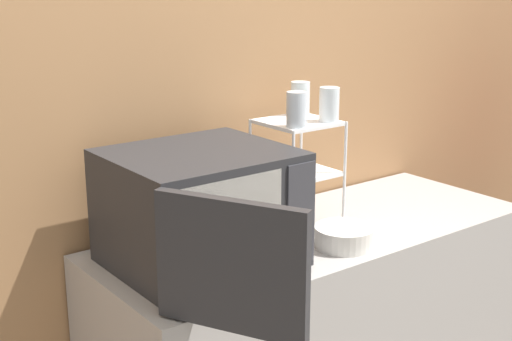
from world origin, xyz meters
TOP-DOWN VIEW (x-y plane):
  - wall_back at (0.00, 0.63)m, footprint 8.00×0.06m
  - microwave at (-0.47, 0.27)m, footprint 0.53×0.80m
  - dish_rack at (-0.01, 0.39)m, footprint 0.24×0.23m
  - glass_front_left at (-0.08, 0.32)m, footprint 0.07×0.07m
  - glass_back_right at (0.07, 0.47)m, footprint 0.07×0.07m
  - glass_front_right at (0.06, 0.32)m, footprint 0.07×0.07m
  - bowl at (-0.04, 0.13)m, footprint 0.19×0.19m

SIDE VIEW (x-z plane):
  - bowl at x=-0.04m, z-range 0.93..1.00m
  - microwave at x=-0.47m, z-range 0.93..1.27m
  - dish_rack at x=-0.01m, z-range 1.01..1.37m
  - wall_back at x=0.00m, z-range 0.00..2.60m
  - glass_front_left at x=-0.08m, z-range 1.29..1.40m
  - glass_back_right at x=0.07m, z-range 1.29..1.40m
  - glass_front_right at x=0.06m, z-range 1.29..1.40m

